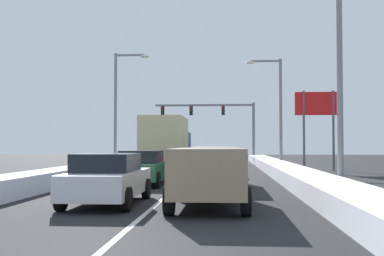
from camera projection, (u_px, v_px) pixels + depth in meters
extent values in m
plane|color=black|center=(186.00, 179.00, 24.48)|extent=(120.00, 120.00, 0.00)
cube|color=silver|center=(192.00, 174.00, 28.81)|extent=(0.14, 47.82, 0.01)
cube|color=white|center=(281.00, 169.00, 28.44)|extent=(1.71, 47.82, 0.64)
cube|color=white|center=(106.00, 168.00, 29.21)|extent=(1.53, 47.82, 0.70)
cube|color=#937F60|center=(210.00, 170.00, 13.59)|extent=(1.95, 4.90, 1.25)
cube|color=black|center=(206.00, 164.00, 11.20)|extent=(1.56, 0.06, 0.55)
cube|color=red|center=(173.00, 180.00, 11.25)|extent=(0.20, 0.08, 0.28)
cube|color=red|center=(239.00, 180.00, 11.14)|extent=(0.20, 0.08, 0.28)
cylinder|color=black|center=(182.00, 188.00, 15.33)|extent=(0.25, 0.74, 0.74)
cylinder|color=black|center=(242.00, 189.00, 15.19)|extent=(0.25, 0.74, 0.74)
cylinder|color=black|center=(169.00, 201.00, 11.94)|extent=(0.25, 0.74, 0.74)
cylinder|color=black|center=(246.00, 201.00, 11.80)|extent=(0.25, 0.74, 0.74)
cube|color=#B7BABF|center=(216.00, 162.00, 20.36)|extent=(1.95, 4.90, 1.25)
cube|color=black|center=(214.00, 157.00, 17.96)|extent=(1.56, 0.06, 0.55)
cube|color=red|center=(194.00, 167.00, 18.02)|extent=(0.20, 0.08, 0.28)
cube|color=red|center=(235.00, 167.00, 17.90)|extent=(0.20, 0.08, 0.28)
cylinder|color=black|center=(196.00, 175.00, 22.10)|extent=(0.25, 0.74, 0.74)
cylinder|color=black|center=(237.00, 175.00, 21.96)|extent=(0.25, 0.74, 0.74)
cylinder|color=black|center=(190.00, 180.00, 18.71)|extent=(0.25, 0.74, 0.74)
cylinder|color=black|center=(239.00, 181.00, 18.57)|extent=(0.25, 0.74, 0.74)
cube|color=#38383D|center=(216.00, 164.00, 27.46)|extent=(1.82, 4.50, 0.70)
cube|color=black|center=(216.00, 154.00, 27.33)|extent=(1.64, 2.20, 0.55)
cube|color=red|center=(203.00, 164.00, 25.32)|extent=(0.24, 0.08, 0.14)
cube|color=red|center=(229.00, 164.00, 25.22)|extent=(0.24, 0.08, 0.14)
cylinder|color=black|center=(202.00, 168.00, 29.06)|extent=(0.22, 0.66, 0.66)
cylinder|color=black|center=(232.00, 168.00, 28.93)|extent=(0.22, 0.66, 0.66)
cylinder|color=black|center=(200.00, 171.00, 25.97)|extent=(0.22, 0.66, 0.66)
cylinder|color=black|center=(232.00, 171.00, 25.84)|extent=(0.22, 0.66, 0.66)
cube|color=maroon|center=(219.00, 161.00, 33.77)|extent=(1.82, 4.50, 0.70)
cube|color=black|center=(219.00, 152.00, 33.64)|extent=(1.64, 2.20, 0.55)
cube|color=red|center=(208.00, 160.00, 31.63)|extent=(0.24, 0.08, 0.14)
cube|color=red|center=(229.00, 160.00, 31.53)|extent=(0.24, 0.08, 0.14)
cylinder|color=black|center=(207.00, 164.00, 35.37)|extent=(0.22, 0.66, 0.66)
cylinder|color=black|center=(231.00, 164.00, 35.24)|extent=(0.22, 0.66, 0.66)
cylinder|color=black|center=(205.00, 166.00, 32.28)|extent=(0.22, 0.66, 0.66)
cylinder|color=black|center=(232.00, 166.00, 32.15)|extent=(0.22, 0.66, 0.66)
cube|color=silver|center=(108.00, 183.00, 14.23)|extent=(1.82, 4.50, 0.70)
cube|color=black|center=(107.00, 163.00, 14.10)|extent=(1.64, 2.20, 0.55)
cube|color=red|center=(60.00, 185.00, 12.09)|extent=(0.24, 0.08, 0.14)
cube|color=red|center=(113.00, 185.00, 11.99)|extent=(0.24, 0.08, 0.14)
cylinder|color=black|center=(93.00, 188.00, 15.83)|extent=(0.22, 0.66, 0.66)
cylinder|color=black|center=(146.00, 188.00, 15.70)|extent=(0.22, 0.66, 0.66)
cylinder|color=black|center=(61.00, 199.00, 12.74)|extent=(0.22, 0.66, 0.66)
cylinder|color=black|center=(127.00, 199.00, 12.61)|extent=(0.22, 0.66, 0.66)
cube|color=#1E5633|center=(142.00, 171.00, 21.00)|extent=(1.82, 4.50, 0.70)
cube|color=black|center=(142.00, 157.00, 20.87)|extent=(1.64, 2.20, 0.55)
cube|color=red|center=(115.00, 170.00, 18.86)|extent=(0.24, 0.08, 0.14)
cube|color=red|center=(150.00, 171.00, 18.76)|extent=(0.24, 0.08, 0.14)
cylinder|color=black|center=(130.00, 175.00, 22.60)|extent=(0.22, 0.66, 0.66)
cylinder|color=black|center=(167.00, 175.00, 22.47)|extent=(0.22, 0.66, 0.66)
cylinder|color=black|center=(114.00, 180.00, 19.51)|extent=(0.22, 0.66, 0.66)
cylinder|color=black|center=(157.00, 180.00, 19.38)|extent=(0.22, 0.66, 0.66)
cube|color=navy|center=(172.00, 148.00, 31.45)|extent=(2.35, 2.20, 2.00)
cube|color=#D1C18C|center=(165.00, 140.00, 27.88)|extent=(2.35, 5.00, 2.60)
cylinder|color=black|center=(156.00, 164.00, 31.80)|extent=(0.28, 0.92, 0.92)
cylinder|color=black|center=(189.00, 164.00, 31.63)|extent=(0.28, 0.92, 0.92)
cylinder|color=black|center=(141.00, 168.00, 26.42)|extent=(0.28, 0.92, 0.92)
cylinder|color=black|center=(181.00, 168.00, 26.25)|extent=(0.28, 0.92, 0.92)
cube|color=maroon|center=(179.00, 159.00, 37.42)|extent=(1.82, 4.50, 0.70)
cube|color=black|center=(179.00, 151.00, 37.29)|extent=(1.64, 2.20, 0.55)
cube|color=red|center=(167.00, 158.00, 35.28)|extent=(0.24, 0.08, 0.14)
cube|color=red|center=(186.00, 158.00, 35.18)|extent=(0.24, 0.08, 0.14)
cylinder|color=black|center=(170.00, 162.00, 39.02)|extent=(0.22, 0.66, 0.66)
cylinder|color=black|center=(192.00, 162.00, 38.89)|extent=(0.22, 0.66, 0.66)
cylinder|color=black|center=(165.00, 164.00, 35.93)|extent=(0.22, 0.66, 0.66)
cylinder|color=black|center=(189.00, 164.00, 35.80)|extent=(0.22, 0.66, 0.66)
cylinder|color=slate|center=(254.00, 132.00, 50.23)|extent=(0.28, 0.28, 6.20)
cube|color=slate|center=(204.00, 105.00, 50.71)|extent=(10.46, 0.20, 0.20)
cube|color=black|center=(223.00, 110.00, 50.54)|extent=(0.34, 0.34, 0.95)
sphere|color=red|center=(223.00, 108.00, 50.36)|extent=(0.22, 0.22, 0.22)
sphere|color=#593F0C|center=(223.00, 110.00, 50.35)|extent=(0.22, 0.22, 0.22)
sphere|color=#0C3819|center=(223.00, 113.00, 50.34)|extent=(0.22, 0.22, 0.22)
cube|color=black|center=(191.00, 111.00, 50.79)|extent=(0.34, 0.34, 0.95)
sphere|color=red|center=(191.00, 108.00, 50.61)|extent=(0.22, 0.22, 0.22)
sphere|color=#593F0C|center=(191.00, 111.00, 50.60)|extent=(0.22, 0.22, 0.22)
sphere|color=#0C3819|center=(191.00, 113.00, 50.59)|extent=(0.22, 0.22, 0.22)
cube|color=black|center=(163.00, 111.00, 51.01)|extent=(0.34, 0.34, 0.95)
sphere|color=red|center=(162.00, 108.00, 50.83)|extent=(0.22, 0.22, 0.22)
sphere|color=#593F0C|center=(162.00, 111.00, 50.82)|extent=(0.22, 0.22, 0.22)
sphere|color=#0C3819|center=(162.00, 113.00, 50.81)|extent=(0.22, 0.22, 0.22)
cylinder|color=gray|center=(340.00, 69.00, 17.68)|extent=(0.22, 0.22, 9.15)
cylinder|color=gray|center=(281.00, 114.00, 35.01)|extent=(0.22, 0.22, 8.08)
cube|color=gray|center=(265.00, 61.00, 35.22)|extent=(2.20, 0.14, 0.14)
ellipsoid|color=#EAE5C6|center=(250.00, 63.00, 35.30)|extent=(0.70, 0.36, 0.24)
cylinder|color=gray|center=(115.00, 111.00, 35.81)|extent=(0.22, 0.22, 8.64)
cube|color=gray|center=(130.00, 55.00, 35.88)|extent=(2.20, 0.14, 0.14)
ellipsoid|color=#EAE5C6|center=(145.00, 56.00, 35.79)|extent=(0.70, 0.36, 0.24)
cylinder|color=#59595B|center=(304.00, 130.00, 32.89)|extent=(0.16, 0.16, 5.50)
cylinder|color=#59595B|center=(333.00, 130.00, 32.75)|extent=(0.16, 0.16, 5.50)
cube|color=red|center=(318.00, 104.00, 32.89)|extent=(3.20, 0.12, 1.60)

